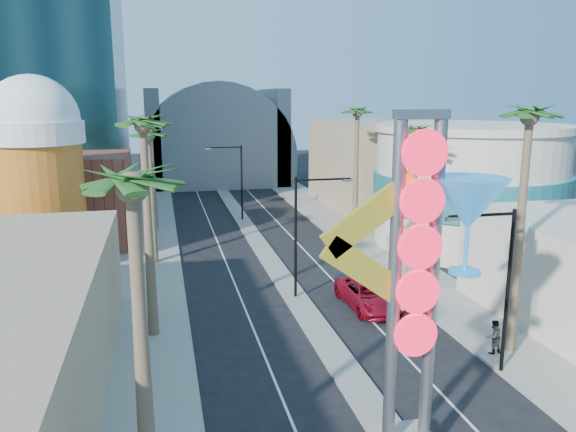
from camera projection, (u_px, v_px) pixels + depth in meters
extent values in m
cube|color=gray|center=(149.00, 247.00, 48.91)|extent=(5.00, 100.00, 0.15)
cube|color=gray|center=(356.00, 235.00, 53.04)|extent=(5.00, 100.00, 0.15)
cube|color=gray|center=(251.00, 233.00, 53.83)|extent=(1.60, 84.00, 0.15)
cube|color=brown|center=(72.00, 200.00, 49.53)|extent=(10.00, 10.00, 8.00)
cube|color=tan|center=(372.00, 165.00, 65.82)|extent=(10.00, 20.00, 10.00)
cylinder|color=#BD5819|center=(41.00, 206.00, 41.48)|extent=(6.40, 6.40, 10.00)
cylinder|color=white|center=(34.00, 132.00, 40.35)|extent=(7.00, 7.00, 1.60)
sphere|color=white|center=(33.00, 121.00, 40.18)|extent=(6.60, 6.60, 6.60)
cylinder|color=beige|center=(468.00, 189.00, 49.09)|extent=(16.00, 16.00, 10.00)
cylinder|color=teal|center=(468.00, 189.00, 49.09)|extent=(16.60, 16.60, 3.00)
cylinder|color=beige|center=(473.00, 128.00, 47.98)|extent=(16.60, 16.60, 0.60)
cylinder|color=slate|center=(215.00, 156.00, 85.42)|extent=(22.00, 16.00, 22.00)
cube|color=slate|center=(154.00, 137.00, 82.84)|extent=(2.00, 16.00, 14.00)
cube|color=slate|center=(273.00, 135.00, 86.75)|extent=(2.00, 16.00, 14.00)
cylinder|color=slate|center=(394.00, 291.00, 18.97)|extent=(0.44, 0.44, 12.00)
cylinder|color=slate|center=(432.00, 288.00, 19.27)|extent=(0.44, 0.44, 12.00)
cube|color=slate|center=(422.00, 114.00, 17.89)|extent=(1.80, 0.50, 0.30)
cylinder|color=red|center=(425.00, 153.00, 17.80)|extent=(1.50, 0.25, 1.50)
cylinder|color=red|center=(422.00, 201.00, 18.13)|extent=(1.50, 0.25, 1.50)
cylinder|color=red|center=(420.00, 247.00, 18.45)|extent=(1.50, 0.25, 1.50)
cylinder|color=red|center=(418.00, 292.00, 18.78)|extent=(1.50, 0.25, 1.50)
cylinder|color=red|center=(416.00, 335.00, 19.10)|extent=(1.50, 0.25, 1.50)
cube|color=yellow|center=(371.00, 214.00, 18.21)|extent=(3.47, 0.25, 2.80)
cube|color=yellow|center=(370.00, 273.00, 18.63)|extent=(3.47, 0.25, 2.80)
cone|color=#2179BF|center=(469.00, 204.00, 18.93)|extent=(2.60, 2.60, 1.80)
cylinder|color=#2179BF|center=(466.00, 250.00, 19.26)|extent=(0.16, 0.16, 1.60)
cylinder|color=#2179BF|center=(465.00, 272.00, 19.43)|extent=(1.10, 1.10, 0.12)
cylinder|color=black|center=(296.00, 239.00, 35.85)|extent=(0.18, 0.18, 8.00)
cube|color=black|center=(323.00, 179.00, 35.45)|extent=(3.60, 0.12, 0.12)
cube|color=slate|center=(347.00, 180.00, 35.82)|extent=(0.60, 0.25, 0.18)
cylinder|color=black|center=(242.00, 183.00, 58.73)|extent=(0.18, 0.18, 8.00)
cube|color=black|center=(224.00, 147.00, 57.54)|extent=(3.60, 0.12, 0.12)
cube|color=slate|center=(208.00, 149.00, 57.22)|extent=(0.60, 0.25, 0.18)
cylinder|color=black|center=(507.00, 294.00, 25.98)|extent=(0.18, 0.18, 8.00)
cube|color=black|center=(482.00, 215.00, 24.83)|extent=(3.24, 0.12, 0.12)
cube|color=slate|center=(452.00, 219.00, 24.54)|extent=(0.60, 0.25, 0.18)
cylinder|color=brown|center=(142.00, 364.00, 16.47)|extent=(0.40, 0.40, 10.50)
sphere|color=#1B4B19|center=(132.00, 188.00, 15.37)|extent=(2.40, 2.40, 2.40)
cylinder|color=brown|center=(149.00, 235.00, 29.71)|extent=(0.40, 0.40, 11.50)
sphere|color=#1B4B19|center=(143.00, 125.00, 28.51)|extent=(2.40, 2.40, 2.40)
cylinder|color=brown|center=(152.00, 202.00, 43.22)|extent=(0.40, 0.40, 10.00)
sphere|color=#1B4B19|center=(148.00, 136.00, 42.17)|extent=(2.40, 2.40, 2.40)
cylinder|color=brown|center=(153.00, 179.00, 54.66)|extent=(0.40, 0.40, 10.00)
sphere|color=#1B4B19|center=(150.00, 128.00, 53.61)|extent=(2.40, 2.40, 2.40)
cylinder|color=brown|center=(519.00, 239.00, 27.86)|extent=(0.40, 0.40, 12.00)
sphere|color=#1B4B19|center=(530.00, 117.00, 26.60)|extent=(2.40, 2.40, 2.40)
cylinder|color=brown|center=(413.00, 208.00, 39.45)|extent=(0.40, 0.40, 10.50)
sphere|color=#1B4B19|center=(417.00, 133.00, 38.35)|extent=(2.40, 2.40, 2.40)
cylinder|color=brown|center=(356.00, 177.00, 50.79)|extent=(0.40, 0.40, 11.50)
sphere|color=#1B4B19|center=(357.00, 113.00, 49.58)|extent=(2.40, 2.40, 2.40)
imported|color=maroon|center=(369.00, 295.00, 34.95)|extent=(3.01, 6.10, 1.66)
imported|color=gray|center=(494.00, 337.00, 28.38)|extent=(0.96, 0.80, 1.77)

